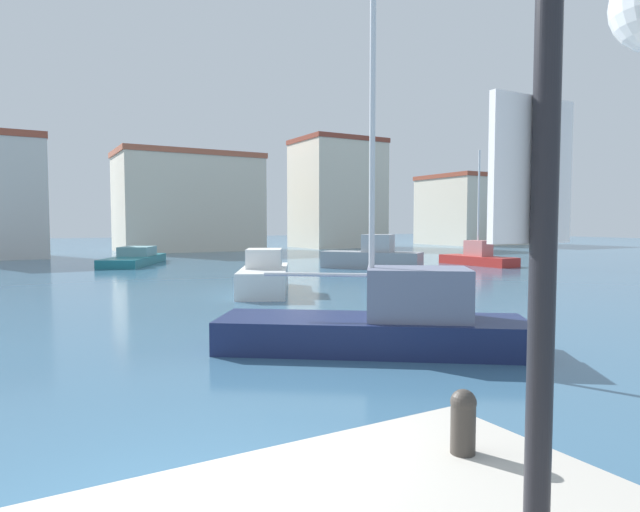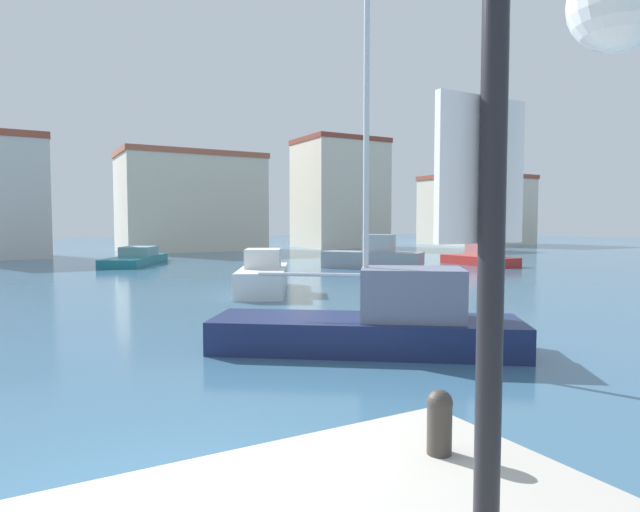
{
  "view_description": "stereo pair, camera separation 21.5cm",
  "coord_description": "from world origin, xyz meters",
  "px_view_note": "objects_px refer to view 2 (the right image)",
  "views": [
    {
      "loc": [
        -1.12,
        -4.53,
        2.67
      ],
      "look_at": [
        12.02,
        18.49,
        1.05
      ],
      "focal_mm": 30.33,
      "sensor_mm": 36.0,
      "label": 1
    },
    {
      "loc": [
        -0.93,
        -4.64,
        2.67
      ],
      "look_at": [
        12.02,
        18.49,
        1.05
      ],
      "focal_mm": 30.33,
      "sensor_mm": 36.0,
      "label": 2
    }
  ],
  "objects_px": {
    "mooring_bollard": "(440,419)",
    "motorboat_grey_distant_north": "(373,257)",
    "motorboat_teal_outer_mooring": "(136,258)",
    "motorboat_white_behind_lamppost": "(263,276)",
    "sailboat_red_center_channel": "(479,257)",
    "sailboat_navy_far_left": "(378,321)"
  },
  "relations": [
    {
      "from": "sailboat_red_center_channel",
      "to": "motorboat_grey_distant_north",
      "type": "bearing_deg",
      "value": 170.45
    },
    {
      "from": "motorboat_white_behind_lamppost",
      "to": "motorboat_teal_outer_mooring",
      "type": "bearing_deg",
      "value": 95.44
    },
    {
      "from": "motorboat_white_behind_lamppost",
      "to": "motorboat_grey_distant_north",
      "type": "distance_m",
      "value": 11.98
    },
    {
      "from": "sailboat_navy_far_left",
      "to": "motorboat_teal_outer_mooring",
      "type": "relative_size",
      "value": 1.11
    },
    {
      "from": "sailboat_navy_far_left",
      "to": "motorboat_teal_outer_mooring",
      "type": "distance_m",
      "value": 27.11
    },
    {
      "from": "motorboat_white_behind_lamppost",
      "to": "motorboat_grey_distant_north",
      "type": "xyz_separation_m",
      "value": [
        9.9,
        6.74,
        0.07
      ]
    },
    {
      "from": "motorboat_grey_distant_north",
      "to": "motorboat_white_behind_lamppost",
      "type": "bearing_deg",
      "value": -145.76
    },
    {
      "from": "mooring_bollard",
      "to": "motorboat_grey_distant_north",
      "type": "relative_size",
      "value": 0.09
    },
    {
      "from": "mooring_bollard",
      "to": "sailboat_red_center_channel",
      "type": "xyz_separation_m",
      "value": [
        22.7,
        21.75,
        -0.66
      ]
    },
    {
      "from": "motorboat_teal_outer_mooring",
      "to": "motorboat_grey_distant_north",
      "type": "bearing_deg",
      "value": -41.58
    },
    {
      "from": "motorboat_white_behind_lamppost",
      "to": "sailboat_red_center_channel",
      "type": "height_order",
      "value": "sailboat_red_center_channel"
    },
    {
      "from": "sailboat_red_center_channel",
      "to": "motorboat_teal_outer_mooring",
      "type": "height_order",
      "value": "sailboat_red_center_channel"
    },
    {
      "from": "sailboat_navy_far_left",
      "to": "motorboat_grey_distant_north",
      "type": "distance_m",
      "value": 20.53
    },
    {
      "from": "mooring_bollard",
      "to": "motorboat_grey_distant_north",
      "type": "bearing_deg",
      "value": 56.12
    },
    {
      "from": "sailboat_red_center_channel",
      "to": "sailboat_navy_far_left",
      "type": "bearing_deg",
      "value": -140.41
    },
    {
      "from": "sailboat_navy_far_left",
      "to": "sailboat_red_center_channel",
      "type": "bearing_deg",
      "value": 39.59
    },
    {
      "from": "sailboat_red_center_channel",
      "to": "motorboat_teal_outer_mooring",
      "type": "distance_m",
      "value": 22.0
    },
    {
      "from": "sailboat_navy_far_left",
      "to": "motorboat_grey_distant_north",
      "type": "relative_size",
      "value": 1.52
    },
    {
      "from": "mooring_bollard",
      "to": "motorboat_grey_distant_north",
      "type": "xyz_separation_m",
      "value": [
        15.43,
        22.98,
        -0.51
      ]
    },
    {
      "from": "motorboat_grey_distant_north",
      "to": "motorboat_teal_outer_mooring",
      "type": "xyz_separation_m",
      "value": [
        -11.51,
        10.22,
        -0.27
      ]
    },
    {
      "from": "sailboat_red_center_channel",
      "to": "motorboat_teal_outer_mooring",
      "type": "bearing_deg",
      "value": 148.66
    },
    {
      "from": "sailboat_navy_far_left",
      "to": "motorboat_white_behind_lamppost",
      "type": "relative_size",
      "value": 1.54
    }
  ]
}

